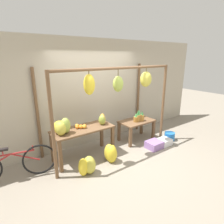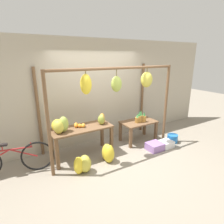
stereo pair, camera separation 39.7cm
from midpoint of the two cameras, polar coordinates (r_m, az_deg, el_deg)
The scene contains 15 objects.
ground_plane at distance 4.57m, azimuth 1.47°, elevation -14.28°, with size 20.00×20.00×0.00m, color gray.
shop_wall_back at distance 5.14m, azimuth -7.59°, elevation 5.88°, with size 8.00×0.08×2.80m.
stall_awning at distance 4.38m, azimuth -1.16°, elevation 6.42°, with size 3.19×1.16×2.13m.
display_table_main at distance 4.46m, azimuth -11.35°, elevation -6.50°, with size 1.44×0.60×0.75m.
display_table_side at distance 5.38m, azimuth 5.42°, elevation -3.77°, with size 0.99×0.59×0.59m.
banana_pile_on_table at distance 4.18m, azimuth -17.73°, elevation -4.45°, with size 0.44×0.46×0.35m.
orange_pile at distance 4.42m, azimuth -11.85°, elevation -4.40°, with size 0.25×0.24×0.10m.
pineapple_cluster at distance 5.25m, azimuth 5.96°, elevation -1.54°, with size 0.32×0.18×0.33m.
banana_pile_ground_left at distance 4.05m, azimuth -10.44°, elevation -15.85°, with size 0.39×0.30×0.39m.
banana_pile_ground_right at distance 4.40m, azimuth -2.99°, elevation -12.51°, with size 0.34×0.41×0.42m.
fruit_crate_white at distance 5.11m, azimuth 10.54°, elevation -9.82°, with size 0.39×0.35×0.19m.
blue_bucket at distance 5.68m, azimuth 15.22°, elevation -7.16°, with size 0.29×0.29×0.23m.
parked_bicycle at distance 4.32m, azimuth -30.57°, elevation -13.59°, with size 1.62×0.39×0.70m.
papaya_pile at distance 4.58m, azimuth -5.44°, elevation -2.27°, with size 0.29×0.32×0.25m.
fruit_crate_purple at distance 5.35m, azimuth 13.57°, elevation -8.88°, with size 0.35×0.32×0.17m.
Camera 1 is at (-2.55, -3.00, 2.36)m, focal length 30.00 mm.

